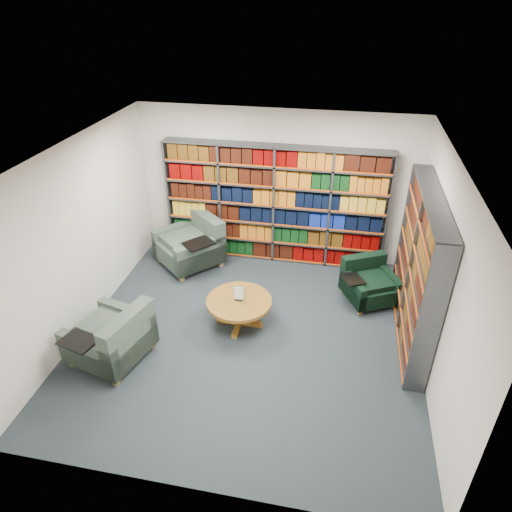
% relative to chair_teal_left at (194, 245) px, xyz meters
% --- Properties ---
extents(room_shell, '(5.02, 5.02, 2.82)m').
position_rel_chair_teal_left_xyz_m(room_shell, '(1.44, -1.87, 1.03)').
color(room_shell, black).
rests_on(room_shell, ground).
extents(bookshelf_back, '(4.00, 0.28, 2.20)m').
position_rel_chair_teal_left_xyz_m(bookshelf_back, '(1.44, 0.47, 0.73)').
color(bookshelf_back, '#47494F').
rests_on(bookshelf_back, ground).
extents(bookshelf_right, '(0.28, 2.50, 2.20)m').
position_rel_chair_teal_left_xyz_m(bookshelf_right, '(3.78, -1.27, 0.73)').
color(bookshelf_right, '#47494F').
rests_on(bookshelf_right, ground).
extents(chair_teal_left, '(1.43, 1.43, 0.92)m').
position_rel_chair_teal_left_xyz_m(chair_teal_left, '(0.00, 0.00, 0.00)').
color(chair_teal_left, '#00223E').
rests_on(chair_teal_left, ground).
extents(chair_green_right, '(1.04, 1.03, 0.70)m').
position_rel_chair_teal_left_xyz_m(chair_green_right, '(3.20, -0.52, -0.09)').
color(chair_green_right, black).
rests_on(chair_green_right, ground).
extents(chair_teal_front, '(1.16, 1.23, 0.86)m').
position_rel_chair_teal_left_xyz_m(chair_teal_front, '(-0.27, -2.71, -0.02)').
color(chair_teal_front, '#00223E').
rests_on(chair_teal_front, ground).
extents(coffee_table, '(1.00, 1.00, 0.70)m').
position_rel_chair_teal_left_xyz_m(coffee_table, '(1.25, -1.64, 0.00)').
color(coffee_table, olive).
rests_on(coffee_table, ground).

